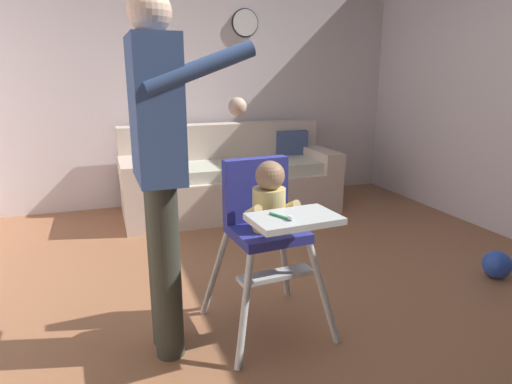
{
  "coord_description": "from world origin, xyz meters",
  "views": [
    {
      "loc": [
        -1.06,
        -2.2,
        1.36
      ],
      "look_at": [
        -0.34,
        -0.16,
        0.78
      ],
      "focal_mm": 31.0,
      "sensor_mm": 36.0,
      "label": 1
    }
  ],
  "objects": [
    {
      "name": "wall_far",
      "position": [
        0.0,
        2.52,
        1.31
      ],
      "size": [
        5.12,
        0.06,
        2.62
      ],
      "primitive_type": "cube",
      "color": "silver",
      "rests_on": "ground"
    },
    {
      "name": "ground",
      "position": [
        0.0,
        0.0,
        -0.05
      ],
      "size": [
        5.92,
        6.58,
        0.1
      ],
      "primitive_type": "cube",
      "color": "#935F3F"
    },
    {
      "name": "toy_ball",
      "position": [
        1.43,
        -0.11,
        0.1
      ],
      "size": [
        0.19,
        0.19,
        0.19
      ],
      "primitive_type": "sphere",
      "color": "#284CB7",
      "rests_on": "ground"
    },
    {
      "name": "couch",
      "position": [
        0.13,
        2.0,
        0.33
      ],
      "size": [
        2.11,
        0.86,
        0.86
      ],
      "rotation": [
        0.0,
        0.0,
        -1.57
      ],
      "color": "beige",
      "rests_on": "ground"
    },
    {
      "name": "wall_clock",
      "position": [
        0.46,
        2.48,
        1.87
      ],
      "size": [
        0.29,
        0.04,
        0.29
      ],
      "color": "white"
    },
    {
      "name": "adult_standing",
      "position": [
        -0.82,
        -0.17,
        0.97
      ],
      "size": [
        0.51,
        0.49,
        1.71
      ],
      "rotation": [
        0.0,
        0.0,
        0.01
      ],
      "color": "#33352B",
      "rests_on": "ground"
    },
    {
      "name": "high_chair",
      "position": [
        -0.28,
        -0.16,
        0.65
      ],
      "size": [
        0.65,
        0.76,
        0.95
      ],
      "rotation": [
        0.0,
        0.0,
        -1.5
      ],
      "color": "silver",
      "rests_on": "ground"
    }
  ]
}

